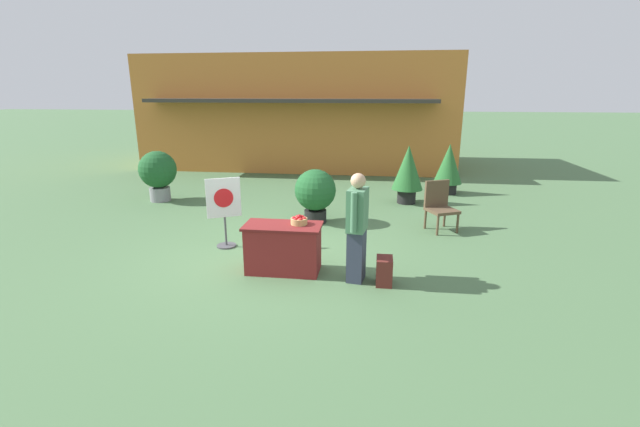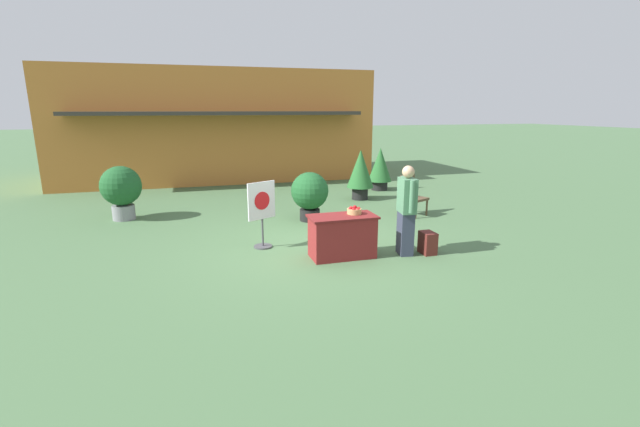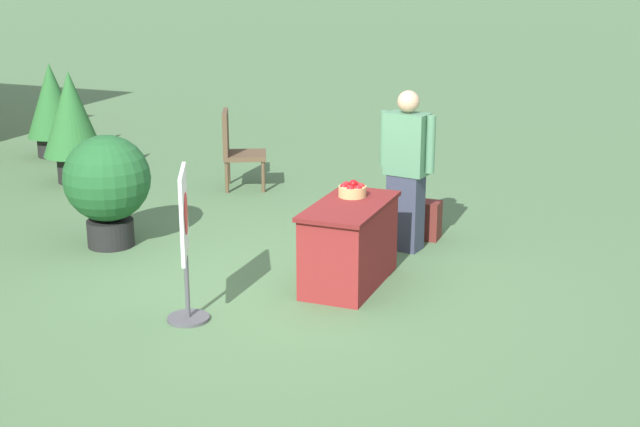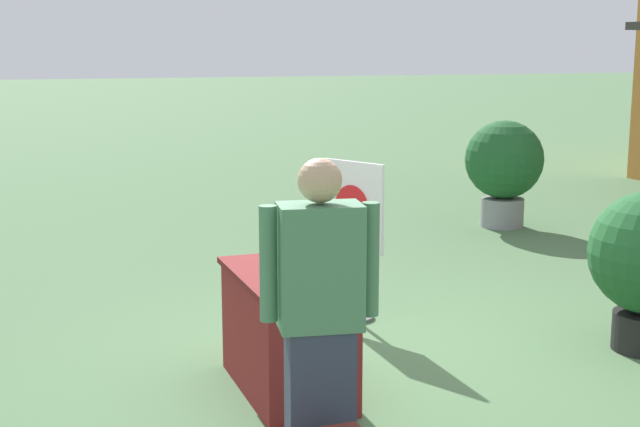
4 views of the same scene
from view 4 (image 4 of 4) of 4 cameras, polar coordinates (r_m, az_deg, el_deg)
ground_plane at (r=6.50m, az=2.59°, el=-9.30°), size 120.00×120.00×0.00m
display_table at (r=5.81m, az=-2.13°, el=-7.61°), size 1.23×0.62×0.79m
apple_basket at (r=5.47m, az=-0.73°, el=-3.79°), size 0.27×0.27×0.16m
person_visitor at (r=4.55m, az=-0.01°, el=-6.75°), size 0.32×0.60×1.68m
poster_board at (r=7.24m, az=2.12°, el=-1.23°), size 0.57×0.36×1.31m
potted_plant_near_left at (r=11.26m, az=11.70°, el=3.07°), size 0.97×0.97×1.33m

